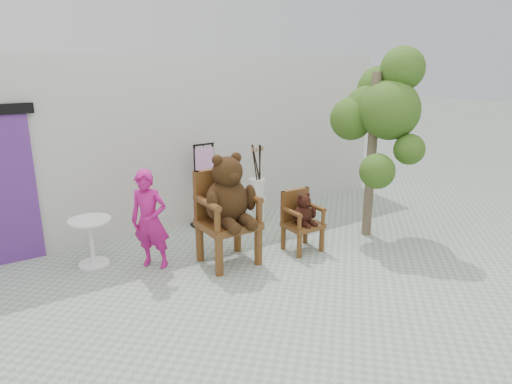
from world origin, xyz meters
The scene contains 9 objects.
ground_plane centered at (0.00, 0.00, 0.00)m, with size 60.00×60.00×0.00m, color #939E8E.
back_wall centered at (0.00, 3.10, 1.50)m, with size 9.00×1.00×3.00m, color beige.
chair_big centered at (-0.17, 0.81, 0.94)m, with size 0.79×0.87×1.65m.
chair_small centered at (1.04, 0.58, 0.57)m, with size 0.54×0.51×0.95m.
person centered at (-1.20, 1.19, 0.74)m, with size 0.54×0.36×1.48m, color #AF1570.
cafe_table centered at (-1.87, 1.82, 0.44)m, with size 0.60×0.60×0.70m.
display_stand centered at (0.26, 2.34, 0.58)m, with size 0.46×0.37×1.51m.
stool_bucket centered at (1.18, 2.05, 0.64)m, with size 0.32×0.32×1.45m.
tree centered at (2.59, 0.51, 2.17)m, with size 1.62×1.61×3.12m.
Camera 1 is at (-3.28, -4.64, 2.89)m, focal length 32.00 mm.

